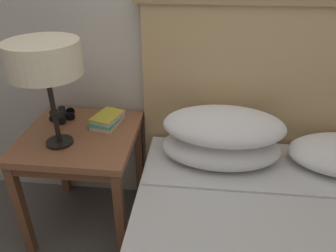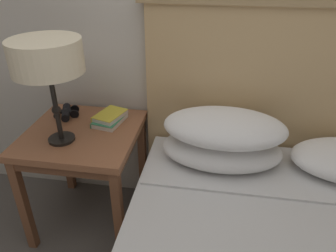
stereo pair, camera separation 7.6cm
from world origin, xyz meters
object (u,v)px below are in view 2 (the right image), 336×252
object	(u,v)px
nightstand	(84,144)
book_stacked_on_top	(110,115)
table_lamp	(47,58)
book_on_nightstand	(110,120)
binoculars_pair	(66,112)

from	to	relation	value
nightstand	book_stacked_on_top	distance (m)	0.21
table_lamp	book_on_nightstand	size ratio (longest dim) A/B	2.36
nightstand	table_lamp	xyz separation A→B (m)	(-0.06, -0.10, 0.50)
table_lamp	binoculars_pair	bearing A→B (deg)	109.30
table_lamp	binoculars_pair	xyz separation A→B (m)	(-0.09, 0.25, -0.40)
table_lamp	book_stacked_on_top	distance (m)	0.47
nightstand	book_stacked_on_top	world-z (taller)	book_stacked_on_top
table_lamp	binoculars_pair	world-z (taller)	table_lamp
book_on_nightstand	binoculars_pair	bearing A→B (deg)	172.62
nightstand	table_lamp	bearing A→B (deg)	-121.01
nightstand	binoculars_pair	xyz separation A→B (m)	(-0.15, 0.15, 0.10)
nightstand	table_lamp	world-z (taller)	table_lamp
nightstand	table_lamp	distance (m)	0.52
nightstand	book_stacked_on_top	xyz separation A→B (m)	(0.12, 0.12, 0.12)
book_stacked_on_top	binoculars_pair	distance (m)	0.27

